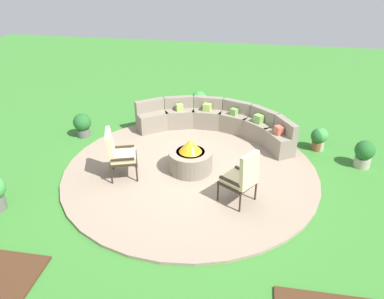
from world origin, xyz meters
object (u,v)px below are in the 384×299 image
(potted_plant_1, at_px, (320,138))
(potted_plant_3, at_px, (318,138))
(potted_plant_2, at_px, (199,102))
(curved_stone_bench, at_px, (218,122))
(lounge_chair_front_left, at_px, (119,153))
(fire_pit, at_px, (190,158))
(potted_plant_4, at_px, (364,153))
(potted_plant_5, at_px, (83,124))
(lounge_chair_front_right, at_px, (242,177))

(potted_plant_1, height_order, potted_plant_3, potted_plant_1)
(potted_plant_2, bearing_deg, curved_stone_bench, -62.41)
(potted_plant_3, bearing_deg, lounge_chair_front_left, -154.99)
(potted_plant_1, bearing_deg, fire_pit, -152.01)
(potted_plant_4, distance_m, potted_plant_5, 6.73)
(curved_stone_bench, xyz_separation_m, potted_plant_3, (2.44, -0.35, -0.07))
(potted_plant_3, relative_size, potted_plant_5, 0.89)
(lounge_chair_front_right, distance_m, potted_plant_5, 4.70)
(curved_stone_bench, bearing_deg, potted_plant_3, -8.14)
(potted_plant_3, relative_size, potted_plant_4, 0.87)
(lounge_chair_front_left, distance_m, potted_plant_5, 2.35)
(potted_plant_2, bearing_deg, potted_plant_3, -27.71)
(potted_plant_2, relative_size, potted_plant_4, 1.09)
(lounge_chair_front_right, relative_size, potted_plant_3, 2.01)
(potted_plant_4, bearing_deg, potted_plant_5, 176.84)
(fire_pit, relative_size, potted_plant_1, 1.67)
(fire_pit, height_order, potted_plant_1, fire_pit)
(lounge_chair_front_left, relative_size, potted_plant_5, 1.72)
(potted_plant_5, bearing_deg, lounge_chair_front_left, -47.21)
(potted_plant_3, bearing_deg, curved_stone_bench, 171.86)
(fire_pit, bearing_deg, potted_plant_5, 157.54)
(lounge_chair_front_right, bearing_deg, potted_plant_2, 52.04)
(potted_plant_2, xyz_separation_m, potted_plant_3, (3.11, -1.64, -0.08))
(lounge_chair_front_right, relative_size, potted_plant_1, 1.95)
(fire_pit, relative_size, potted_plant_2, 1.37)
(lounge_chair_front_right, relative_size, potted_plant_5, 1.79)
(fire_pit, height_order, curved_stone_bench, curved_stone_bench)
(lounge_chair_front_left, bearing_deg, potted_plant_2, 144.73)
(curved_stone_bench, relative_size, potted_plant_1, 7.15)
(curved_stone_bench, height_order, potted_plant_5, curved_stone_bench)
(curved_stone_bench, bearing_deg, potted_plant_2, 117.59)
(lounge_chair_front_left, xyz_separation_m, potted_plant_4, (5.13, 1.35, -0.27))
(fire_pit, xyz_separation_m, potted_plant_2, (-0.29, 3.14, 0.04))
(potted_plant_3, xyz_separation_m, potted_plant_4, (0.90, -0.63, 0.04))
(lounge_chair_front_left, bearing_deg, potted_plant_1, 96.99)
(curved_stone_bench, xyz_separation_m, potted_plant_5, (-3.38, -0.61, -0.04))
(curved_stone_bench, xyz_separation_m, potted_plant_2, (-0.67, 1.29, 0.01))
(potted_plant_1, height_order, potted_plant_4, potted_plant_4)
(lounge_chair_front_left, relative_size, lounge_chair_front_right, 0.96)
(lounge_chair_front_left, bearing_deg, curved_stone_bench, 124.33)
(lounge_chair_front_left, distance_m, potted_plant_3, 4.68)
(curved_stone_bench, distance_m, potted_plant_3, 2.47)
(potted_plant_1, xyz_separation_m, potted_plant_3, (-0.04, -0.02, -0.01))
(potted_plant_1, bearing_deg, lounge_chair_front_left, -154.97)
(fire_pit, height_order, lounge_chair_front_right, lounge_chair_front_right)
(potted_plant_1, xyz_separation_m, potted_plant_5, (-5.86, -0.28, 0.02))
(potted_plant_2, bearing_deg, fire_pit, -84.66)
(curved_stone_bench, bearing_deg, potted_plant_4, -16.34)
(lounge_chair_front_right, xyz_separation_m, potted_plant_4, (2.59, 1.85, -0.28))
(lounge_chair_front_left, relative_size, potted_plant_1, 1.87)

